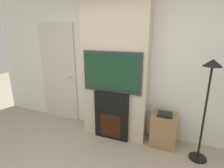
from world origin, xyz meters
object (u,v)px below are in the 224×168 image
object	(u,v)px
floor_lamp	(208,90)
fireplace	(112,115)
television	(112,72)
media_stand	(164,130)

from	to	relation	value
floor_lamp	fireplace	bearing A→B (deg)	178.15
television	floor_lamp	distance (m)	1.48
fireplace	floor_lamp	bearing A→B (deg)	-1.85
floor_lamp	television	bearing A→B (deg)	178.23
television	floor_lamp	world-z (taller)	television
fireplace	media_stand	distance (m)	0.94
floor_lamp	media_stand	distance (m)	1.03
media_stand	floor_lamp	bearing A→B (deg)	-16.95
media_stand	fireplace	bearing A→B (deg)	-172.41
fireplace	floor_lamp	distance (m)	1.63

